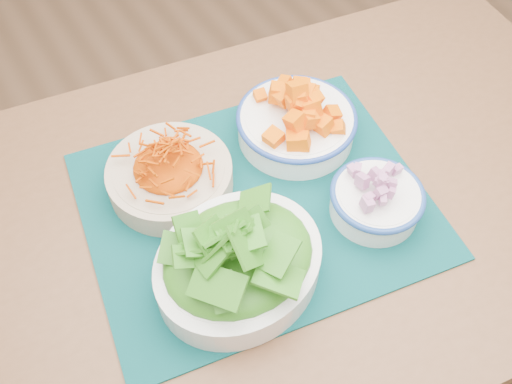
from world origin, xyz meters
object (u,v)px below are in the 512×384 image
carrot_bowl (169,173)px  squash_bowl (297,116)px  table (309,225)px  lettuce_bowl (238,256)px  onion_bowl (377,197)px  placemat (256,204)px

carrot_bowl → squash_bowl: 0.23m
table → lettuce_bowl: lettuce_bowl is taller
carrot_bowl → lettuce_bowl: bearing=-87.3°
carrot_bowl → squash_bowl: (0.23, -0.01, 0.01)m
carrot_bowl → onion_bowl: same height
table → squash_bowl: size_ratio=5.31×
squash_bowl → lettuce_bowl: (-0.22, -0.18, 0.01)m
table → carrot_bowl: bearing=156.5°
placemat → onion_bowl: (0.15, -0.11, 0.04)m
table → placemat: placemat is taller
table → squash_bowl: bearing=80.0°
placemat → carrot_bowl: (-0.09, 0.10, 0.04)m
placemat → onion_bowl: 0.18m
table → lettuce_bowl: (-0.18, -0.07, 0.17)m
onion_bowl → squash_bowl: bearing=94.5°
carrot_bowl → lettuce_bowl: 0.19m
placemat → table: bearing=-1.9°
onion_bowl → placemat: bearing=144.1°
table → carrot_bowl: (-0.19, 0.12, 0.15)m
table → squash_bowl: (0.03, 0.10, 0.16)m
table → onion_bowl: 0.18m
placemat → lettuce_bowl: 0.14m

